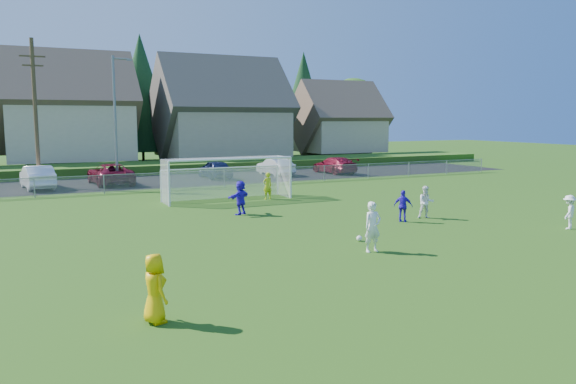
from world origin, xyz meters
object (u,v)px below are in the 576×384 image
at_px(referee, 155,289).
at_px(car_f, 275,167).
at_px(goalkeeper, 268,186).
at_px(car_e, 215,169).
at_px(player_white_b, 426,202).
at_px(car_c, 110,174).
at_px(car_g, 334,165).
at_px(player_blue_a, 403,206).
at_px(player_white_a, 373,227).
at_px(car_b, 37,177).
at_px(soccer_goal, 226,172).
at_px(player_white_c, 569,212).
at_px(player_blue_b, 240,198).
at_px(soccer_ball, 359,238).

relative_size(referee, car_f, 0.38).
distance_m(goalkeeper, car_e, 12.35).
distance_m(player_white_b, car_c, 23.72).
bearing_deg(player_white_b, goalkeeper, 142.74).
xyz_separation_m(goalkeeper, car_g, (11.61, 11.68, -0.08)).
distance_m(player_white_b, car_g, 22.15).
distance_m(player_blue_a, car_e, 21.76).
distance_m(player_white_a, player_blue_a, 6.25).
bearing_deg(car_b, soccer_goal, 126.41).
distance_m(goalkeeper, car_b, 16.43).
bearing_deg(goalkeeper, player_white_c, 112.73).
bearing_deg(player_blue_a, car_e, -38.30).
bearing_deg(player_white_a, car_b, 111.31).
xyz_separation_m(player_blue_b, soccer_goal, (1.15, 5.10, 0.79)).
bearing_deg(car_e, car_f, -178.33).
bearing_deg(referee, car_c, -20.61).
height_order(soccer_ball, car_b, car_b).
bearing_deg(soccer_ball, car_e, 84.02).
relative_size(player_white_a, car_b, 0.38).
bearing_deg(car_c, car_e, -179.66).
bearing_deg(player_blue_a, player_blue_b, 6.70).
xyz_separation_m(soccer_ball, referee, (-9.11, -5.22, 0.71)).
relative_size(referee, goalkeeper, 1.03).
relative_size(referee, player_white_a, 0.91).
xyz_separation_m(player_blue_a, goalkeeper, (-2.56, 9.40, 0.06)).
distance_m(referee, player_blue_b, 14.81).
bearing_deg(goalkeeper, soccer_ball, 76.06).
height_order(player_white_c, soccer_goal, soccer_goal).
bearing_deg(car_e, car_c, 3.14).
height_order(soccer_ball, car_g, car_g).
bearing_deg(player_blue_b, player_white_b, 113.62).
height_order(car_c, car_e, car_c).
bearing_deg(car_c, player_white_a, 97.79).
xyz_separation_m(referee, player_white_c, (18.48, 3.25, -0.08)).
bearing_deg(player_white_b, player_blue_b, 175.32).
bearing_deg(car_f, player_white_c, 89.21).
xyz_separation_m(referee, car_f, (16.98, 29.68, -0.11)).
height_order(soccer_ball, player_white_c, player_white_c).
height_order(player_white_a, player_white_b, player_white_a).
bearing_deg(player_white_a, player_white_c, -1.98).
distance_m(soccer_ball, player_white_a, 1.91).
distance_m(car_c, soccer_goal, 11.98).
relative_size(player_white_c, goalkeeper, 0.93).
xyz_separation_m(player_blue_b, car_e, (4.41, 16.54, -0.11)).
bearing_deg(player_white_c, goalkeeper, -86.19).
bearing_deg(car_f, car_c, -0.94).
relative_size(player_blue_b, car_b, 0.35).
distance_m(referee, player_blue_a, 15.30).
relative_size(car_b, soccer_goal, 0.64).
relative_size(player_white_c, car_c, 0.27).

